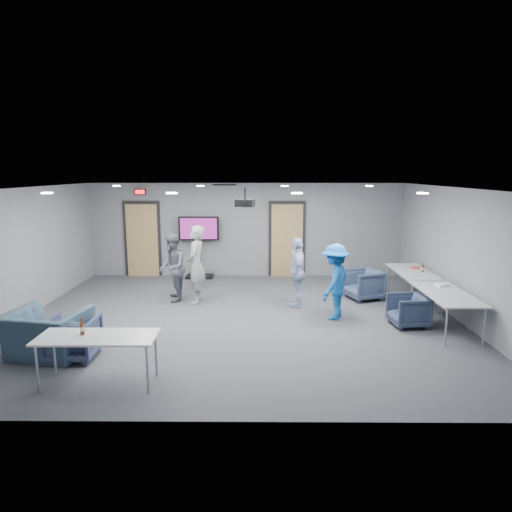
{
  "coord_description": "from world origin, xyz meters",
  "views": [
    {
      "loc": [
        0.41,
        -9.13,
        3.03
      ],
      "look_at": [
        0.33,
        0.69,
        1.2
      ],
      "focal_mm": 32.0,
      "sensor_mm": 36.0,
      "label": 1
    }
  ],
  "objects_px": {
    "chair_right_b": "(408,311)",
    "table_front_left": "(97,339)",
    "table_right_a": "(413,273)",
    "bottle_right": "(423,268)",
    "person_c": "(297,272)",
    "person_a": "(196,265)",
    "projector": "(245,203)",
    "table_right_b": "(446,295)",
    "chair_right_a": "(363,285)",
    "person_d": "(335,282)",
    "tv_stand": "(199,243)",
    "chair_front_b": "(47,334)",
    "chair_front_a": "(73,338)",
    "bottle_front": "(82,328)",
    "person_b": "(172,268)"
  },
  "relations": [
    {
      "from": "chair_right_b",
      "to": "table_front_left",
      "type": "bearing_deg",
      "value": -70.39
    },
    {
      "from": "table_right_a",
      "to": "bottle_right",
      "type": "bearing_deg",
      "value": -112.13
    },
    {
      "from": "person_c",
      "to": "bottle_right",
      "type": "xyz_separation_m",
      "value": [
        2.94,
        0.3,
        0.03
      ]
    },
    {
      "from": "person_a",
      "to": "projector",
      "type": "bearing_deg",
      "value": 48.04
    },
    {
      "from": "table_right_b",
      "to": "table_front_left",
      "type": "xyz_separation_m",
      "value": [
        -5.9,
        -2.4,
        -0.01
      ]
    },
    {
      "from": "chair_right_a",
      "to": "projector",
      "type": "height_order",
      "value": "projector"
    },
    {
      "from": "person_d",
      "to": "tv_stand",
      "type": "bearing_deg",
      "value": -110.12
    },
    {
      "from": "person_a",
      "to": "person_c",
      "type": "height_order",
      "value": "person_a"
    },
    {
      "from": "table_right_b",
      "to": "tv_stand",
      "type": "height_order",
      "value": "tv_stand"
    },
    {
      "from": "table_right_b",
      "to": "table_right_a",
      "type": "bearing_deg",
      "value": 0.0
    },
    {
      "from": "person_d",
      "to": "chair_right_a",
      "type": "distance_m",
      "value": 1.81
    },
    {
      "from": "table_front_left",
      "to": "projector",
      "type": "relative_size",
      "value": 4.04
    },
    {
      "from": "chair_front_b",
      "to": "table_right_a",
      "type": "xyz_separation_m",
      "value": [
        7.1,
        3.3,
        0.3
      ]
    },
    {
      "from": "person_a",
      "to": "bottle_right",
      "type": "height_order",
      "value": "person_a"
    },
    {
      "from": "person_d",
      "to": "chair_front_a",
      "type": "height_order",
      "value": "person_d"
    },
    {
      "from": "chair_front_a",
      "to": "table_right_a",
      "type": "xyz_separation_m",
      "value": [
        6.64,
        3.37,
        0.33
      ]
    },
    {
      "from": "person_d",
      "to": "tv_stand",
      "type": "relative_size",
      "value": 0.89
    },
    {
      "from": "table_right_b",
      "to": "projector",
      "type": "xyz_separation_m",
      "value": [
        -3.89,
        0.68,
        1.71
      ]
    },
    {
      "from": "projector",
      "to": "person_c",
      "type": "bearing_deg",
      "value": 48.42
    },
    {
      "from": "chair_right_a",
      "to": "chair_right_b",
      "type": "relative_size",
      "value": 1.13
    },
    {
      "from": "chair_right_a",
      "to": "table_right_a",
      "type": "distance_m",
      "value": 1.17
    },
    {
      "from": "chair_right_a",
      "to": "tv_stand",
      "type": "bearing_deg",
      "value": -137.34
    },
    {
      "from": "chair_right_b",
      "to": "bottle_front",
      "type": "relative_size",
      "value": 2.8
    },
    {
      "from": "chair_right_a",
      "to": "chair_front_b",
      "type": "height_order",
      "value": "chair_front_b"
    },
    {
      "from": "person_b",
      "to": "chair_front_a",
      "type": "xyz_separation_m",
      "value": [
        -0.99,
        -3.39,
        -0.45
      ]
    },
    {
      "from": "person_b",
      "to": "chair_right_a",
      "type": "bearing_deg",
      "value": 81.55
    },
    {
      "from": "person_d",
      "to": "table_right_a",
      "type": "bearing_deg",
      "value": 150.62
    },
    {
      "from": "person_a",
      "to": "person_b",
      "type": "distance_m",
      "value": 0.61
    },
    {
      "from": "person_d",
      "to": "table_front_left",
      "type": "distance_m",
      "value": 4.9
    },
    {
      "from": "bottle_right",
      "to": "projector",
      "type": "xyz_separation_m",
      "value": [
        -4.08,
        -1.14,
        1.59
      ]
    },
    {
      "from": "bottle_front",
      "to": "tv_stand",
      "type": "relative_size",
      "value": 0.14
    },
    {
      "from": "person_a",
      "to": "person_d",
      "type": "bearing_deg",
      "value": 70.11
    },
    {
      "from": "chair_front_b",
      "to": "table_front_left",
      "type": "relative_size",
      "value": 0.71
    },
    {
      "from": "chair_right_b",
      "to": "table_right_b",
      "type": "height_order",
      "value": "table_right_b"
    },
    {
      "from": "person_a",
      "to": "bottle_right",
      "type": "relative_size",
      "value": 7.93
    },
    {
      "from": "person_b",
      "to": "table_right_b",
      "type": "xyz_separation_m",
      "value": [
        5.65,
        -1.92,
        -0.12
      ]
    },
    {
      "from": "chair_front_a",
      "to": "bottle_right",
      "type": "relative_size",
      "value": 3.41
    },
    {
      "from": "person_b",
      "to": "chair_front_b",
      "type": "height_order",
      "value": "person_b"
    },
    {
      "from": "person_c",
      "to": "bottle_front",
      "type": "xyz_separation_m",
      "value": [
        -3.38,
        -3.86,
        0.03
      ]
    },
    {
      "from": "person_a",
      "to": "person_d",
      "type": "relative_size",
      "value": 1.15
    },
    {
      "from": "chair_right_b",
      "to": "chair_front_a",
      "type": "bearing_deg",
      "value": -81.13
    },
    {
      "from": "table_front_left",
      "to": "bottle_right",
      "type": "xyz_separation_m",
      "value": [
        6.09,
        4.22,
        0.13
      ]
    },
    {
      "from": "chair_right_b",
      "to": "bottle_right",
      "type": "xyz_separation_m",
      "value": [
        0.84,
        1.66,
        0.5
      ]
    },
    {
      "from": "person_a",
      "to": "bottle_front",
      "type": "distance_m",
      "value": 4.25
    },
    {
      "from": "bottle_right",
      "to": "person_b",
      "type": "bearing_deg",
      "value": 179.06
    },
    {
      "from": "projector",
      "to": "bottle_front",
      "type": "bearing_deg",
      "value": -114.5
    },
    {
      "from": "person_d",
      "to": "chair_right_b",
      "type": "xyz_separation_m",
      "value": [
        1.39,
        -0.46,
        -0.47
      ]
    },
    {
      "from": "person_d",
      "to": "projector",
      "type": "relative_size",
      "value": 3.79
    },
    {
      "from": "bottle_right",
      "to": "chair_right_a",
      "type": "bearing_deg",
      "value": 167.5
    },
    {
      "from": "person_b",
      "to": "table_front_left",
      "type": "distance_m",
      "value": 4.33
    }
  ]
}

